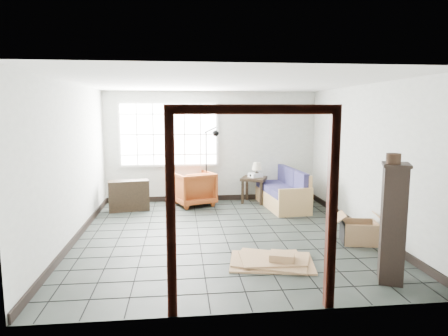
{
  "coord_description": "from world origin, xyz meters",
  "views": [
    {
      "loc": [
        -0.75,
        -6.69,
        2.13
      ],
      "look_at": [
        0.03,
        0.3,
        1.13
      ],
      "focal_mm": 32.0,
      "sensor_mm": 36.0,
      "label": 1
    }
  ],
  "objects": [
    {
      "name": "ground",
      "position": [
        0.0,
        0.0,
        0.0
      ],
      "size": [
        5.5,
        5.5,
        0.0
      ],
      "primitive_type": "plane",
      "color": "black",
      "rests_on": "ground"
    },
    {
      "name": "room_shell",
      "position": [
        0.0,
        0.03,
        1.68
      ],
      "size": [
        5.02,
        5.52,
        2.61
      ],
      "color": "#A4A8A1",
      "rests_on": "ground"
    },
    {
      "name": "window_panel",
      "position": [
        -1.0,
        2.7,
        1.6
      ],
      "size": [
        2.32,
        0.08,
        1.52
      ],
      "color": "silver",
      "rests_on": "ground"
    },
    {
      "name": "doorway_trim",
      "position": [
        0.0,
        -2.7,
        1.38
      ],
      "size": [
        1.8,
        0.08,
        2.2
      ],
      "color": "#3C150D",
      "rests_on": "ground"
    },
    {
      "name": "futon_sofa",
      "position": [
        1.56,
        1.97,
        0.31
      ],
      "size": [
        0.88,
        1.99,
        0.86
      ],
      "rotation": [
        0.0,
        0.0,
        0.08
      ],
      "color": "#A5774A",
      "rests_on": "ground"
    },
    {
      "name": "armchair",
      "position": [
        -0.45,
        2.29,
        0.43
      ],
      "size": [
        1.05,
        1.02,
        0.85
      ],
      "primitive_type": "imported",
      "rotation": [
        0.0,
        0.0,
        3.51
      ],
      "color": "maroon",
      "rests_on": "ground"
    },
    {
      "name": "side_table",
      "position": [
        0.96,
        2.4,
        0.49
      ],
      "size": [
        0.71,
        0.71,
        0.6
      ],
      "rotation": [
        0.0,
        0.0,
        -0.4
      ],
      "color": "black",
      "rests_on": "ground"
    },
    {
      "name": "table_lamp",
      "position": [
        1.03,
        2.39,
        0.84
      ],
      "size": [
        0.28,
        0.28,
        0.35
      ],
      "rotation": [
        0.0,
        0.0,
        0.24
      ],
      "color": "black",
      "rests_on": "side_table"
    },
    {
      "name": "projector",
      "position": [
        1.01,
        2.42,
        0.65
      ],
      "size": [
        0.35,
        0.32,
        0.1
      ],
      "rotation": [
        0.0,
        0.0,
        0.43
      ],
      "color": "silver",
      "rests_on": "side_table"
    },
    {
      "name": "floor_lamp",
      "position": [
        -0.06,
        2.31,
        0.96
      ],
      "size": [
        0.47,
        0.46,
        1.79
      ],
      "rotation": [
        0.0,
        0.0,
        -0.36
      ],
      "color": "black",
      "rests_on": "ground"
    },
    {
      "name": "console_shelf",
      "position": [
        -1.86,
        1.93,
        0.33
      ],
      "size": [
        0.9,
        0.48,
        0.66
      ],
      "rotation": [
        0.0,
        0.0,
        0.19
      ],
      "color": "black",
      "rests_on": "ground"
    },
    {
      "name": "tall_shelf",
      "position": [
        1.87,
        -2.13,
        0.77
      ],
      "size": [
        0.45,
        0.5,
        1.5
      ],
      "rotation": [
        0.0,
        0.0,
        -0.42
      ],
      "color": "black",
      "rests_on": "ground"
    },
    {
      "name": "pot",
      "position": [
        1.79,
        -2.2,
        1.57
      ],
      "size": [
        0.21,
        0.21,
        0.13
      ],
      "rotation": [
        0.0,
        0.0,
        -0.23
      ],
      "color": "black",
      "rests_on": "tall_shelf"
    },
    {
      "name": "open_box",
      "position": [
        2.13,
        -0.68,
        0.18
      ],
      "size": [
        0.94,
        0.59,
        0.5
      ],
      "rotation": [
        0.0,
        0.0,
        -0.21
      ],
      "color": "#906845",
      "rests_on": "ground"
    },
    {
      "name": "cardboard_pile",
      "position": [
        0.54,
        -1.39,
        0.04
      ],
      "size": [
        1.3,
        1.08,
        0.17
      ],
      "rotation": [
        0.0,
        0.0,
        -0.24
      ],
      "color": "#906845",
      "rests_on": "ground"
    }
  ]
}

